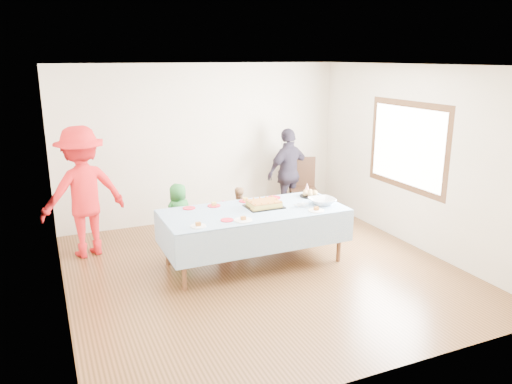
# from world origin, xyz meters

# --- Properties ---
(ground) EXTENTS (5.00, 5.00, 0.00)m
(ground) POSITION_xyz_m (0.00, 0.00, 0.00)
(ground) COLOR #4A2F15
(ground) RESTS_ON ground
(room_walls) EXTENTS (5.04, 5.04, 2.72)m
(room_walls) POSITION_xyz_m (0.05, 0.00, 1.77)
(room_walls) COLOR beige
(room_walls) RESTS_ON ground
(party_table) EXTENTS (2.50, 1.10, 0.78)m
(party_table) POSITION_xyz_m (-0.00, 0.28, 0.72)
(party_table) COLOR brown
(party_table) RESTS_ON ground
(birthday_cake) EXTENTS (0.50, 0.39, 0.09)m
(birthday_cake) POSITION_xyz_m (0.18, 0.34, 0.82)
(birthday_cake) COLOR black
(birthday_cake) RESTS_ON party_table
(rolls_tray) EXTENTS (0.31, 0.31, 0.09)m
(rolls_tray) POSITION_xyz_m (1.03, 0.56, 0.82)
(rolls_tray) COLOR black
(rolls_tray) RESTS_ON party_table
(punch_bowl) EXTENTS (0.36, 0.36, 0.09)m
(punch_bowl) POSITION_xyz_m (0.98, 0.13, 0.82)
(punch_bowl) COLOR silver
(punch_bowl) RESTS_ON party_table
(party_hat) EXTENTS (0.11, 0.11, 0.18)m
(party_hat) POSITION_xyz_m (1.05, 0.68, 0.87)
(party_hat) COLOR white
(party_hat) RESTS_ON party_table
(fork_pile) EXTENTS (0.24, 0.18, 0.07)m
(fork_pile) POSITION_xyz_m (0.66, 0.15, 0.81)
(fork_pile) COLOR white
(fork_pile) RESTS_ON party_table
(plate_red_far_a) EXTENTS (0.17, 0.17, 0.01)m
(plate_red_far_a) POSITION_xyz_m (-0.80, 0.70, 0.79)
(plate_red_far_a) COLOR red
(plate_red_far_a) RESTS_ON party_table
(plate_red_far_b) EXTENTS (0.18, 0.18, 0.01)m
(plate_red_far_b) POSITION_xyz_m (-0.45, 0.67, 0.79)
(plate_red_far_b) COLOR red
(plate_red_far_b) RESTS_ON party_table
(plate_red_far_c) EXTENTS (0.19, 0.19, 0.01)m
(plate_red_far_c) POSITION_xyz_m (0.04, 0.70, 0.79)
(plate_red_far_c) COLOR red
(plate_red_far_c) RESTS_ON party_table
(plate_red_far_d) EXTENTS (0.19, 0.19, 0.01)m
(plate_red_far_d) POSITION_xyz_m (0.50, 0.70, 0.79)
(plate_red_far_d) COLOR red
(plate_red_far_d) RESTS_ON party_table
(plate_red_near) EXTENTS (0.17, 0.17, 0.01)m
(plate_red_near) POSITION_xyz_m (-0.50, 0.00, 0.79)
(plate_red_near) COLOR red
(plate_red_near) RESTS_ON party_table
(plate_white_left) EXTENTS (0.20, 0.20, 0.01)m
(plate_white_left) POSITION_xyz_m (-0.91, -0.08, 0.79)
(plate_white_left) COLOR white
(plate_white_left) RESTS_ON party_table
(plate_white_mid) EXTENTS (0.23, 0.23, 0.01)m
(plate_white_mid) POSITION_xyz_m (-0.31, -0.09, 0.79)
(plate_white_mid) COLOR white
(plate_white_mid) RESTS_ON party_table
(plate_white_right) EXTENTS (0.22, 0.22, 0.01)m
(plate_white_right) POSITION_xyz_m (0.75, -0.10, 0.79)
(plate_white_right) COLOR white
(plate_white_right) RESTS_ON party_table
(dining_chair) EXTENTS (0.59, 0.59, 1.06)m
(dining_chair) POSITION_xyz_m (1.67, 1.92, 0.59)
(dining_chair) COLOR black
(dining_chair) RESTS_ON ground
(toddler_left) EXTENTS (0.31, 0.23, 0.78)m
(toddler_left) POSITION_xyz_m (-0.22, 0.90, 0.39)
(toddler_left) COLOR red
(toddler_left) RESTS_ON ground
(toddler_mid) EXTENTS (0.53, 0.42, 0.96)m
(toddler_mid) POSITION_xyz_m (-0.76, 1.43, 0.48)
(toddler_mid) COLOR #26742F
(toddler_mid) RESTS_ON ground
(toddler_right) EXTENTS (0.42, 0.35, 0.81)m
(toddler_right) POSITION_xyz_m (0.20, 1.40, 0.40)
(toddler_right) COLOR #AC7C50
(toddler_right) RESTS_ON ground
(adult_left) EXTENTS (1.35, 0.98, 1.88)m
(adult_left) POSITION_xyz_m (-2.10, 1.56, 0.94)
(adult_left) COLOR red
(adult_left) RESTS_ON ground
(adult_right) EXTENTS (1.00, 0.62, 1.60)m
(adult_right) POSITION_xyz_m (1.41, 1.99, 0.80)
(adult_right) COLOR #2E2838
(adult_right) RESTS_ON ground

